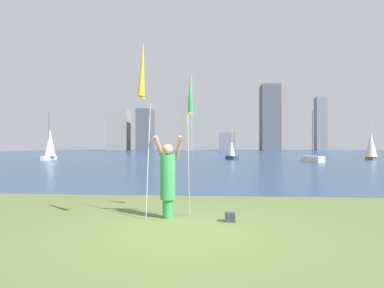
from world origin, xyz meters
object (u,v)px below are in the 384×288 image
object	(u,v)px
kite_flag_left	(143,74)
sailboat_5	(232,150)
person	(168,177)
sailboat_3	(313,158)
bag	(230,217)
sailboat_4	(50,144)
sailboat_1	(371,147)
kite_flag_right	(190,99)

from	to	relation	value
kite_flag_left	sailboat_5	world-z (taller)	kite_flag_left
person	sailboat_3	xyz separation A→B (m)	(11.41, 27.34, -0.62)
bag	sailboat_4	size ratio (longest dim) A/B	0.04
bag	sailboat_4	bearing A→B (deg)	123.83
sailboat_1	bag	bearing A→B (deg)	-118.98
kite_flag_left	sailboat_1	distance (m)	40.29
kite_flag_left	sailboat_4	size ratio (longest dim) A/B	0.73
bag	sailboat_4	world-z (taller)	sailboat_4
sailboat_5	bag	bearing A→B (deg)	-92.94
person	bag	world-z (taller)	person
bag	sailboat_4	xyz separation A→B (m)	(-19.99, 29.83, 1.78)
sailboat_3	sailboat_5	bearing A→B (deg)	146.83
person	sailboat_3	distance (m)	29.64
kite_flag_left	sailboat_5	distance (m)	33.57
kite_flag_right	sailboat_3	world-z (taller)	sailboat_3
kite_flag_left	sailboat_3	distance (m)	30.49
bag	sailboat_1	size ratio (longest dim) A/B	0.04
kite_flag_right	sailboat_1	distance (m)	38.80
kite_flag_left	sailboat_5	size ratio (longest dim) A/B	1.04
sailboat_4	bag	bearing A→B (deg)	-56.17
person	sailboat_3	size ratio (longest dim) A/B	0.37
sailboat_4	kite_flag_right	bearing A→B (deg)	-56.76
sailboat_1	sailboat_5	distance (m)	17.24
sailboat_4	kite_flag_left	bearing A→B (deg)	-59.12
sailboat_1	sailboat_4	world-z (taller)	sailboat_4
person	sailboat_1	bearing A→B (deg)	50.50
person	kite_flag_left	world-z (taller)	kite_flag_left
person	sailboat_4	bearing A→B (deg)	113.61
person	bag	bearing A→B (deg)	-18.75
sailboat_4	person	bearing A→B (deg)	-57.94
sailboat_3	sailboat_4	xyz separation A→B (m)	(-29.92, 2.21, 1.52)
kite_flag_left	kite_flag_right	size ratio (longest dim) A/B	1.17
bag	sailboat_3	bearing A→B (deg)	70.22
kite_flag_left	sailboat_1	size ratio (longest dim) A/B	0.76
sailboat_3	sailboat_5	size ratio (longest dim) A/B	1.37
kite_flag_right	bag	distance (m)	3.12
sailboat_1	sailboat_3	bearing A→B (deg)	-144.05
kite_flag_right	sailboat_4	size ratio (longest dim) A/B	0.63
kite_flag_left	sailboat_5	xyz separation A→B (m)	(3.67, 33.29, -2.17)
kite_flag_left	sailboat_1	bearing A→B (deg)	58.76
kite_flag_right	bag	size ratio (longest dim) A/B	15.54
sailboat_4	sailboat_5	distance (m)	21.93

